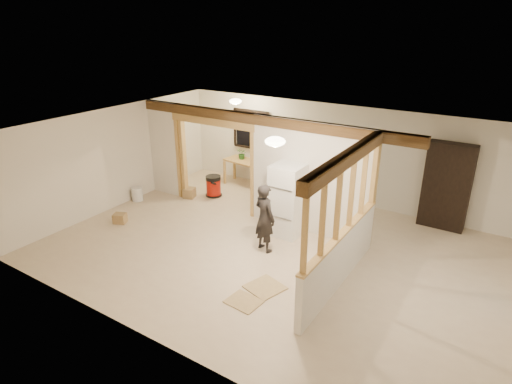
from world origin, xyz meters
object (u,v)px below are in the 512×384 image
Objects in this scene: work_table at (245,173)px; shop_vac at (213,186)px; bookshelf at (447,186)px; refrigerator at (287,200)px; woman at (265,218)px.

shop_vac is at bearing -94.30° from work_table.
bookshelf is (5.29, 0.18, 0.62)m from work_table.
refrigerator is 1.37× the size of work_table.
refrigerator is at bearing -73.36° from woman.
woman is (-0.03, -0.88, -0.07)m from refrigerator.
work_table is (-2.47, 2.01, -0.43)m from refrigerator.
shop_vac is (-2.66, 1.74, -0.44)m from woman.
shop_vac is at bearing -166.33° from bookshelf.
refrigerator reaches higher than work_table.
refrigerator is 3.58m from bookshelf.
bookshelf reaches higher than refrigerator.
woman is 2.52× the size of shop_vac.
shop_vac is at bearing 162.45° from refrigerator.
woman is 3.21m from shop_vac.
refrigerator is 2.88m from shop_vac.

